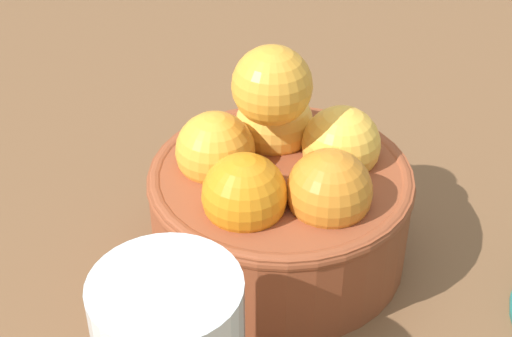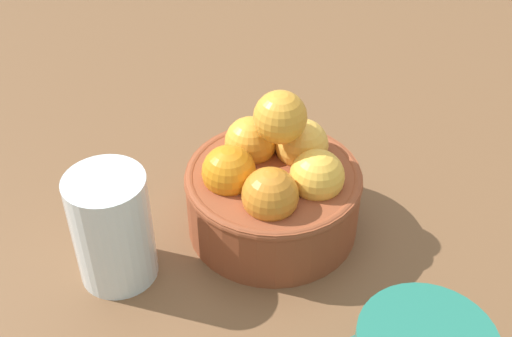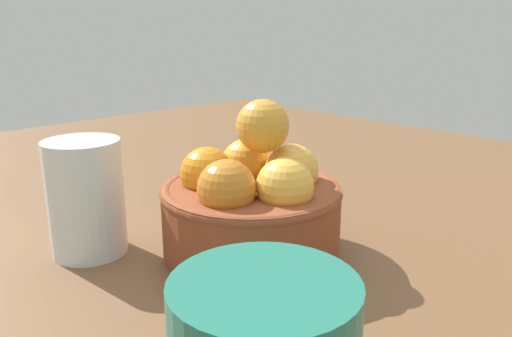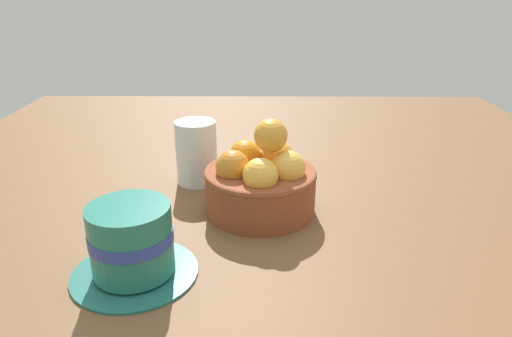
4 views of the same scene
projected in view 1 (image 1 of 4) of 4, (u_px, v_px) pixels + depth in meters
The scene contains 2 objects.
ground_plane at pixel (278, 279), 47.51cm from camera, with size 134.49×118.51×4.43cm, color brown.
terracotta_bowl at pixel (280, 193), 43.70cm from camera, with size 15.11×15.11×13.07cm.
Camera 1 is at (15.16, 31.32, 30.89)cm, focal length 53.54 mm.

